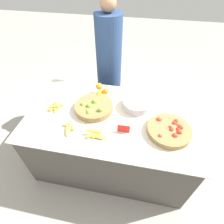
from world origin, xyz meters
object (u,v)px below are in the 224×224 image
metal_bowl (137,104)px  price_sign (124,129)px  vendor_person (109,69)px  tomato_basket (169,130)px  lime_bowl (94,107)px

metal_bowl → price_sign: bearing=-103.9°
metal_bowl → vendor_person: bearing=122.0°
tomato_basket → vendor_person: vendor_person is taller
lime_bowl → price_sign: 0.42m
price_sign → vendor_person: (-0.36, 1.08, -0.05)m
lime_bowl → vendor_person: size_ratio=0.24×
lime_bowl → price_sign: bearing=-34.7°
lime_bowl → metal_bowl: 0.45m
vendor_person → tomato_basket: bearing=-52.5°
price_sign → metal_bowl: bearing=74.9°
lime_bowl → tomato_basket: 0.77m
lime_bowl → tomato_basket: lime_bowl is taller
lime_bowl → vendor_person: 0.84m
lime_bowl → price_sign: lime_bowl is taller
price_sign → vendor_person: 1.14m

